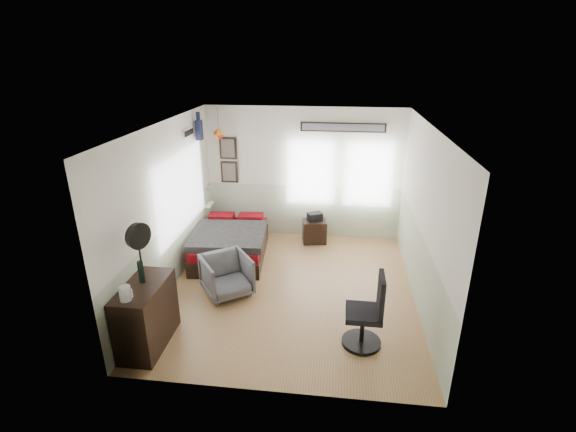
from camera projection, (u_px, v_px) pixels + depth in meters
The scene contains 12 objects.
ground_plane at pixel (291, 289), 6.93m from camera, with size 4.00×4.50×0.01m, color #9F7B4A.
room_shell at pixel (288, 194), 6.52m from camera, with size 4.02×4.52×2.71m.
wall_decor at pixel (246, 139), 8.09m from camera, with size 3.55×1.32×1.44m.
bed at pixel (231, 243), 7.95m from camera, with size 1.43×1.91×0.58m.
dresser at pixel (147, 315), 5.49m from camera, with size 0.48×1.00×0.90m, color black.
armchair at pixel (227, 275), 6.70m from camera, with size 0.71×0.73×0.66m, color slate.
nightstand at pixel (314, 231), 8.58m from camera, with size 0.47×0.37×0.47m, color black.
task_chair at pixel (368, 317), 5.48m from camera, with size 0.53×0.53×1.06m.
kettle at pixel (125, 293), 4.98m from camera, with size 0.16×0.14×0.19m.
bottle at pixel (141, 272), 5.35m from camera, with size 0.07×0.07×0.30m, color black.
stand_fan at pixel (138, 237), 5.15m from camera, with size 0.22×0.32×0.84m.
black_bag at pixel (315, 217), 8.46m from camera, with size 0.29×0.19×0.17m, color black.
Camera 1 is at (0.67, -5.96, 3.69)m, focal length 26.00 mm.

